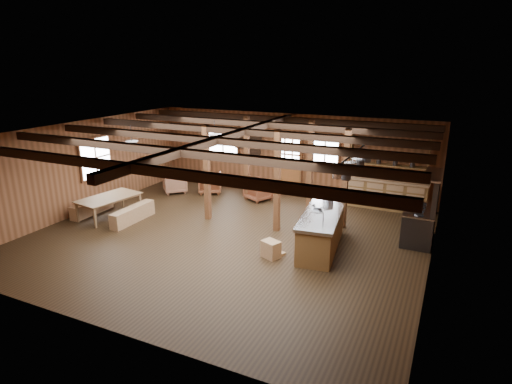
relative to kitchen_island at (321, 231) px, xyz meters
The scene contains 22 objects.
room 2.65m from the kitchen_island, behind, with size 10.04×9.04×2.84m.
ceiling_joists 3.30m from the kitchen_island, behind, with size 9.80×8.82×0.18m.
timber_posts 2.76m from the kitchen_island, 138.18° to the left, with size 3.95×2.35×2.80m.
back_door 4.80m from the kitchen_island, 120.92° to the left, with size 1.02×0.08×2.15m.
window_back_left 6.62m from the kitchen_island, 140.88° to the left, with size 1.32×0.06×1.32m.
window_back_right 4.42m from the kitchen_island, 105.72° to the left, with size 1.02×0.06×1.32m.
window_left 7.50m from the kitchen_island, behind, with size 0.14×1.24×1.32m.
notice_boards 5.82m from the kitchen_island, 133.91° to the left, with size 1.08×0.03×0.90m.
back_counter 3.97m from the kitchen_island, 76.28° to the left, with size 2.55×0.60×2.45m.
pendant_lamps 5.07m from the kitchen_island, behind, with size 1.86×2.36×0.66m.
pot_rack 1.94m from the kitchen_island, ahead, with size 0.37×3.00×0.45m.
kitchen_island is the anchor object (origin of this frame).
step_stool 1.37m from the kitchen_island, 133.58° to the right, with size 0.47×0.33×0.42m, color olive.
commercial_range 2.69m from the kitchen_island, 35.28° to the left, with size 0.78×1.48×1.83m.
dining_table 6.38m from the kitchen_island, behind, with size 1.80×1.00×0.63m, color brown.
bench_wall 7.13m from the kitchen_island, behind, with size 0.28×1.51×0.41m, color olive.
bench_aisle 5.54m from the kitchen_island, behind, with size 0.30×1.62×0.45m, color olive.
armchair_a 5.78m from the kitchen_island, 149.30° to the left, with size 0.77×0.80×0.73m, color brown.
armchair_b 4.25m from the kitchen_island, 136.00° to the left, with size 0.77×0.79×0.72m, color brown.
armchair_c 6.60m from the kitchen_island, 158.10° to the left, with size 0.76×0.78×0.71m, color #8E5B40.
counter_pot 1.12m from the kitchen_island, 97.27° to the left, with size 0.29×0.29×0.17m, color #BBBDC2.
bowl 0.63m from the kitchen_island, 124.62° to the left, with size 0.28×0.28×0.07m, color silver.
Camera 1 is at (5.17, -9.22, 4.49)m, focal length 30.00 mm.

